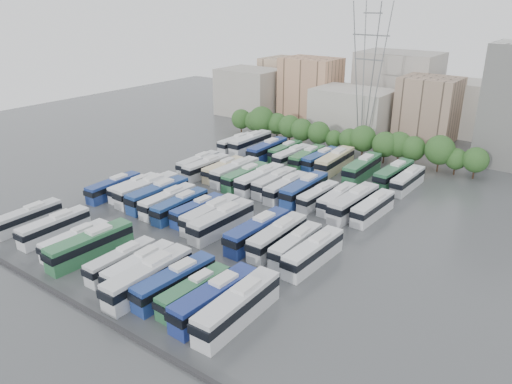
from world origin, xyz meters
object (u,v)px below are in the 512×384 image
Objects in this scene: bus_r1_s2 at (147,189)px; bus_r2_s1 at (199,163)px; bus_r0_s10 at (175,282)px; bus_r3_s13 at (408,180)px; bus_r1_s8 at (222,221)px; bus_r0_s11 at (194,291)px; bus_r2_s4 at (235,172)px; bus_r2_s11 at (337,199)px; bus_r0_s12 at (215,298)px; bus_r2_s9 at (304,189)px; bus_r2_s10 at (318,196)px; bus_r3_s0 at (237,143)px; bus_r1_s10 at (258,231)px; bus_r3_s8 at (335,161)px; bus_r1_s1 at (134,187)px; bus_r2_s3 at (223,169)px; bus_r2_s2 at (207,167)px; bus_r1_s11 at (278,236)px; bus_r0_s7 at (121,261)px; bus_r0_s9 at (149,277)px; bus_r2_s8 at (286,187)px; bus_r1_s13 at (313,252)px; bus_r0_s0 at (28,217)px; bus_r3_s3 at (267,150)px; bus_r0_s2 at (54,227)px; bus_r1_s0 at (114,187)px; bus_r1_s7 at (211,214)px; bus_r2_s6 at (260,179)px; bus_r3_s12 at (394,174)px; bus_r0_s5 at (90,245)px; bus_r1_s12 at (296,244)px; bus_r1_s6 at (197,210)px; bus_r1_s4 at (168,201)px; bus_r2_s5 at (245,176)px; bus_r3_s7 at (321,159)px; bus_r0_s8 at (140,266)px; electricity_pylon at (368,70)px; bus_r1_s5 at (180,206)px; bus_r3_s4 at (285,151)px; bus_r0_s13 at (238,306)px; bus_r2_s12 at (354,202)px; bus_r3_s1 at (250,142)px; bus_r2_s13 at (373,207)px.

bus_r1_s2 is 1.16× the size of bus_r2_s1.
bus_r0_s10 reaches higher than bus_r3_s13.
bus_r0_s11 is at bearing -58.01° from bus_r1_s8.
bus_r2_s1 is (-29.72, 36.54, -0.12)m from bus_r0_s10.
bus_r2_s11 is (23.02, 0.09, -0.24)m from bus_r2_s4.
bus_r2_s9 is (-10.01, 36.45, 0.01)m from bus_r0_s12.
bus_r3_s0 is at bearing 154.06° from bus_r2_s10.
bus_r1_s10 is 36.83m from bus_r3_s13.
bus_r2_s4 is at bearing -129.60° from bus_r3_s8.
bus_r1_s1 is 19.09m from bus_r2_s3.
bus_r1_s8 reaches higher than bus_r2_s2.
bus_r0_s7 is at bearing -127.22° from bus_r1_s11.
bus_r2_s8 is (-3.58, 37.05, -0.22)m from bus_r0_s9.
bus_r0_s11 is at bearing -110.71° from bus_r1_s13.
bus_r3_s3 reaches higher than bus_r0_s0.
bus_r0_s2 is 0.85× the size of bus_r3_s8.
bus_r1_s0 is 0.94× the size of bus_r1_s7.
bus_r2_s6 reaches higher than bus_r2_s10.
bus_r2_s10 is 0.83× the size of bus_r3_s12.
bus_r2_s9 reaches higher than bus_r2_s8.
bus_r0_s5 reaches higher than bus_r1_s12.
bus_r3_s12 is at bearing 63.25° from bus_r1_s6.
bus_r2_s6 is 26.59m from bus_r3_s0.
bus_r2_s6 is at bearing 126.95° from bus_r1_s10.
bus_r3_s8 reaches higher than bus_r1_s4.
bus_r1_s6 is at bearing -124.49° from bus_r2_s10.
bus_r2_s5 reaches higher than bus_r0_s2.
bus_r1_s4 is at bearing -99.78° from bus_r2_s5.
bus_r1_s7 is at bearing -87.09° from bus_r3_s7.
bus_r1_s4 is 26.60m from bus_r2_s10.
bus_r0_s8 is at bearing 5.88° from bus_r0_s7.
electricity_pylon is at bearing 85.12° from bus_r2_s6.
bus_r1_s5 is 1.03× the size of bus_r2_s1.
bus_r0_s10 is at bearing -76.92° from bus_r3_s7.
bus_r2_s1 is (-33.09, 18.66, -0.17)m from bus_r1_s11.
bus_r1_s1 is at bearing 173.18° from bus_r1_s5.
bus_r2_s3 is 1.01× the size of bus_r3_s4.
bus_r1_s4 is 3.24m from bus_r1_s5.
bus_r2_s11 is (29.83, 1.11, -0.11)m from bus_r2_s2.
bus_r3_s7 is (-3.30, 18.64, 0.02)m from bus_r2_s8.
bus_r0_s13 reaches higher than bus_r2_s4.
bus_r1_s2 reaches higher than bus_r2_s1.
bus_r1_s2 is 0.99× the size of bus_r2_s12.
bus_r1_s8 is 44.49m from bus_r3_s1.
bus_r2_s2 is at bearing -153.98° from bus_r3_s13.
bus_r2_s2 is at bearing 77.92° from bus_r1_s1.
bus_r1_s7 is (-0.28, -55.99, -16.76)m from electricity_pylon.
bus_r3_s1 reaches higher than bus_r1_s5.
bus_r2_s12 is 3.40m from bus_r2_s13.
bus_r0_s5 is 1.22× the size of bus_r2_s10.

